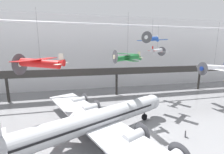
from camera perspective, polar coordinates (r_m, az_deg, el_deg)
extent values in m
plane|color=gray|center=(27.87, 14.27, -20.27)|extent=(260.00, 260.00, 0.00)
cube|color=white|center=(55.92, -0.94, 9.15)|extent=(140.00, 3.00, 25.48)
cube|color=#2D2B28|center=(45.09, 2.09, 1.84)|extent=(110.00, 3.20, 0.90)
cube|color=#2D2B28|center=(43.47, 2.61, 2.84)|extent=(110.00, 0.12, 1.10)
cylinder|color=#2D2B28|center=(49.12, -34.97, -3.97)|extent=(0.70, 0.70, 6.84)
cylinder|color=#2D2B28|center=(46.74, 1.75, -2.68)|extent=(0.70, 0.70, 6.84)
cylinder|color=#2D2B28|center=(61.54, 30.20, -0.90)|extent=(0.70, 0.70, 6.84)
cylinder|color=silver|center=(44.11, 2.55, 19.17)|extent=(120.00, 0.60, 0.60)
cylinder|color=silver|center=(24.00, -7.07, -16.12)|extent=(24.19, 12.94, 3.06)
sphere|color=silver|center=(32.46, 14.97, -9.13)|extent=(3.00, 3.00, 3.00)
cube|color=black|center=(23.86, -7.09, -15.47)|extent=(22.61, 12.29, 0.28)
cube|color=silver|center=(32.56, -14.12, -10.32)|extent=(11.83, 17.04, 0.28)
cylinder|color=silver|center=(30.23, -8.37, -11.67)|extent=(3.26, 2.52, 1.47)
cylinder|color=#4C4C51|center=(30.95, -5.70, -11.06)|extent=(1.18, 2.57, 2.79)
cylinder|color=silver|center=(34.85, -12.67, -8.76)|extent=(3.26, 2.52, 1.47)
cylinder|color=#4C4C51|center=(35.48, -10.28, -8.32)|extent=(1.18, 2.57, 2.79)
cylinder|color=silver|center=(21.48, 8.22, -21.56)|extent=(3.26, 2.52, 1.47)
cylinder|color=#4C4C51|center=(22.49, 11.32, -20.08)|extent=(1.18, 2.57, 2.79)
cylinder|color=#4C4C51|center=(31.69, 12.27, -13.66)|extent=(0.20, 0.20, 1.21)
cylinder|color=black|center=(31.95, 12.23, -14.66)|extent=(1.34, 0.87, 1.30)
cylinder|color=#4C4C51|center=(27.02, -9.09, -18.04)|extent=(0.20, 0.20, 1.21)
cylinder|color=black|center=(27.32, -9.05, -19.16)|extent=(1.34, 0.87, 1.30)
cylinder|color=#4C4C51|center=(23.38, -3.06, -22.89)|extent=(0.20, 0.20, 1.21)
cylinder|color=black|center=(23.72, -3.04, -24.11)|extent=(1.34, 0.87, 1.30)
cylinder|color=silver|center=(42.88, 16.84, 9.56)|extent=(4.48, 3.46, 1.33)
cone|color=red|center=(45.09, 18.26, 9.27)|extent=(1.13, 1.16, 0.88)
cylinder|color=#4C4C51|center=(45.25, 18.35, 9.25)|extent=(1.45, 2.12, 2.53)
cone|color=silver|center=(40.85, 15.39, 9.85)|extent=(1.55, 1.42, 0.92)
cube|color=silver|center=(43.14, 17.00, 9.16)|extent=(4.91, 6.52, 0.10)
cube|color=red|center=(40.60, 15.22, 10.43)|extent=(0.51, 0.37, 1.17)
cube|color=red|center=(40.60, 15.18, 9.61)|extent=(1.89, 2.42, 0.06)
cylinder|color=slate|center=(42.99, 17.11, 14.33)|extent=(0.04, 0.04, 6.19)
cylinder|color=silver|center=(44.30, 34.29, 3.04)|extent=(5.96, 1.23, 1.61)
cone|color=navy|center=(42.12, 31.38, 2.76)|extent=(0.98, 1.10, 1.10)
cylinder|color=#4C4C51|center=(41.97, 31.16, 2.73)|extent=(0.04, 3.18, 3.18)
cone|color=silver|center=(46.41, 36.75, 3.28)|extent=(1.65, 1.04, 1.14)
cube|color=silver|center=(44.07, 33.92, 2.57)|extent=(1.44, 8.91, 0.10)
cylinder|color=slate|center=(44.09, 35.05, 10.17)|extent=(0.04, 0.04, 9.83)
cylinder|color=red|center=(26.39, -25.61, 4.69)|extent=(6.55, 3.47, 1.69)
cone|color=silver|center=(28.37, -31.31, 4.14)|extent=(1.41, 1.49, 1.20)
cylinder|color=#4C4C51|center=(28.52, -31.68, 4.10)|extent=(1.22, 3.26, 3.46)
cone|color=red|center=(24.81, -19.54, 5.22)|extent=(2.06, 1.67, 1.23)
cube|color=red|center=(26.56, -26.43, 6.03)|extent=(4.80, 9.65, 0.10)
cube|color=silver|center=(24.59, -18.81, 6.67)|extent=(0.76, 0.32, 1.60)
cube|color=silver|center=(24.65, -18.70, 4.82)|extent=(1.92, 3.52, 0.06)
cylinder|color=slate|center=(26.39, -26.42, 14.50)|extent=(0.04, 0.04, 7.72)
cylinder|color=#1E4CAD|center=(34.62, 15.03, 13.85)|extent=(4.16, 3.41, 1.28)
cone|color=white|center=(32.56, 13.19, 14.49)|extent=(1.08, 1.10, 0.83)
cylinder|color=#4C4C51|center=(32.42, 13.05, 14.53)|extent=(1.45, 1.95, 2.39)
cone|color=#1E4CAD|center=(36.55, 16.55, 13.31)|extent=(1.47, 1.37, 0.88)
cube|color=#1E4CAD|center=(34.36, 14.81, 13.42)|extent=(4.85, 6.04, 0.10)
cube|color=white|center=(36.85, 16.79, 14.40)|extent=(0.47, 0.37, 1.10)
cube|color=white|center=(36.81, 16.75, 13.55)|extent=(1.86, 2.25, 0.06)
cylinder|color=slate|center=(34.83, 15.22, 17.60)|extent=(0.04, 0.04, 3.65)
cylinder|color=#1E6B33|center=(27.30, 5.93, 7.29)|extent=(4.56, 1.65, 1.31)
cone|color=beige|center=(26.27, 1.45, 7.67)|extent=(0.86, 0.93, 0.82)
cylinder|color=#4C4C51|center=(26.21, 1.12, 7.69)|extent=(0.44, 2.35, 2.38)
cone|color=#1E6B33|center=(28.39, 9.78, 6.92)|extent=(1.36, 0.98, 0.88)
cube|color=#1E6B33|center=(27.14, 5.46, 8.82)|extent=(2.18, 6.76, 0.10)
cube|color=#1E6B33|center=(27.19, 5.41, 6.51)|extent=(2.18, 6.76, 0.10)
cube|color=beige|center=(28.49, 10.29, 8.42)|extent=(0.54, 0.15, 1.10)
cube|color=beige|center=(28.52, 10.26, 7.31)|extent=(0.93, 2.43, 0.06)
cylinder|color=slate|center=(27.37, 6.10, 15.87)|extent=(0.04, 0.04, 7.27)
cylinder|color=#B2B5BA|center=(28.51, 15.98, -19.56)|extent=(0.36, 0.36, 0.04)
cylinder|color=#B2B5BA|center=(28.27, 16.04, -18.69)|extent=(0.07, 0.07, 0.95)
sphere|color=#B2B5BA|center=(28.02, 16.09, -17.77)|extent=(0.10, 0.10, 0.10)
cube|color=#4C4C51|center=(28.77, 26.11, -19.24)|extent=(0.32, 0.43, 0.70)
cube|color=#232326|center=(28.52, 26.20, -18.30)|extent=(0.39, 0.71, 0.73)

